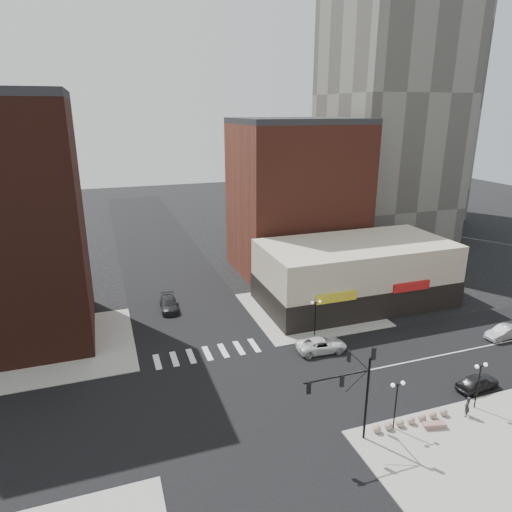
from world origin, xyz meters
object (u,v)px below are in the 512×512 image
dark_sedan_east (477,382)px  dark_sedan_north (169,304)px  street_lamp_se_b (480,374)px  traffic_signal (354,382)px  stone_bench (434,425)px  silver_sedan (503,332)px  street_lamp_ne (316,309)px  white_suv (322,345)px  pedestrian (467,407)px  street_lamp_se_a (397,393)px

dark_sedan_east → dark_sedan_north: dark_sedan_north is taller
dark_sedan_east → street_lamp_se_b: bearing=125.8°
traffic_signal → stone_bench: bearing=-9.7°
silver_sedan → stone_bench: silver_sedan is taller
traffic_signal → dark_sedan_north: (-9.38, 28.19, -4.23)m
street_lamp_ne → white_suv: size_ratio=0.79×
dark_sedan_north → street_lamp_se_b: bearing=-50.2°
street_lamp_se_b → pedestrian: street_lamp_se_b is taller
white_suv → silver_sedan: 20.49m
dark_sedan_east → stone_bench: (-7.27, -3.16, -0.37)m
pedestrian → stone_bench: 3.54m
silver_sedan → stone_bench: (-17.26, -9.82, -0.35)m
dark_sedan_east → stone_bench: dark_sedan_east is taller
street_lamp_se_b → street_lamp_ne: 17.46m
stone_bench → pedestrian: bearing=18.8°
street_lamp_se_b → silver_sedan: 15.37m
street_lamp_se_a → street_lamp_se_b: same height
traffic_signal → silver_sedan: bearing=19.8°
dark_sedan_east → white_suv: bearing=36.5°
street_lamp_se_a → white_suv: bearing=89.1°
street_lamp_se_a → silver_sedan: size_ratio=0.98×
white_suv → silver_sedan: bearing=-97.2°
street_lamp_se_a → dark_sedan_north: street_lamp_se_a is taller
pedestrian → dark_sedan_north: bearing=-97.8°
traffic_signal → white_suv: (3.97, 12.61, -4.23)m
street_lamp_se_a → street_lamp_ne: size_ratio=1.00×
white_suv → pedestrian: (6.30, -13.43, 0.27)m
stone_bench → street_lamp_se_a: bearing=174.8°
dark_sedan_east → stone_bench: bearing=106.4°
white_suv → stone_bench: (2.84, -13.78, -0.38)m
street_lamp_se_a → street_lamp_se_b: 8.00m
stone_bench → traffic_signal: bearing=-176.8°
street_lamp_se_b → pedestrian: size_ratio=2.36×
silver_sedan → dark_sedan_north: bearing=-125.2°
traffic_signal → dark_sedan_north: size_ratio=1.54×
street_lamp_se_b → white_suv: size_ratio=0.79×
street_lamp_ne → white_suv: bearing=-103.8°
dark_sedan_north → traffic_signal: bearing=-68.5°
street_lamp_se_a → stone_bench: size_ratio=2.19×
white_suv → dark_sedan_east: size_ratio=1.25×
traffic_signal → street_lamp_se_b: bearing=-0.8°
stone_bench → silver_sedan: bearing=42.6°
street_lamp_se_a → pedestrian: size_ratio=2.36×
street_lamp_se_a → street_lamp_ne: 16.03m
street_lamp_se_a → dark_sedan_east: street_lamp_se_a is taller
traffic_signal → dark_sedan_east: traffic_signal is taller
street_lamp_ne → traffic_signal: bearing=-106.7°
white_suv → pedestrian: pedestrian is taller
street_lamp_se_b → street_lamp_ne: size_ratio=1.00×
dark_sedan_east → dark_sedan_north: (-23.46, 26.20, 0.02)m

